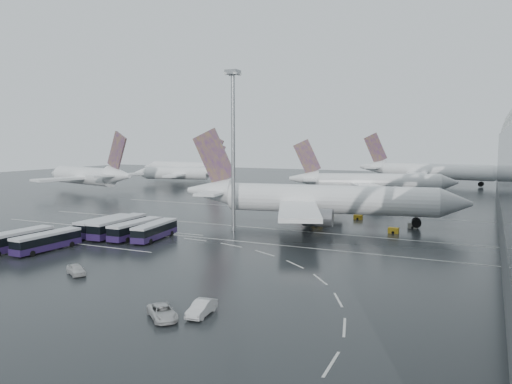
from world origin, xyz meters
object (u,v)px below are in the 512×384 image
at_px(airliner_main, 315,200).
at_px(floodlight_mast, 233,131).
at_px(jet_remote_far, 185,168).
at_px(gse_cart_belly_d, 413,226).
at_px(bus_row_near_d, 155,230).
at_px(van_curve_c, 202,308).
at_px(gse_cart_belly_c, 317,223).
at_px(jet_remote_mid, 183,173).
at_px(bus_row_near_c, 135,229).
at_px(bus_row_far_b, 47,241).
at_px(gse_cart_belly_a, 393,230).
at_px(airliner_gate_b, 370,182).
at_px(van_curve_b, 76,270).
at_px(van_curve_a, 163,312).
at_px(bus_row_near_a, 104,225).
at_px(airliner_gate_c, 428,172).
at_px(bus_row_far_a, 15,240).
at_px(jet_remote_west, 89,176).
at_px(gse_cart_belly_e, 358,217).
at_px(bus_row_near_b, 118,226).

bearing_deg(airliner_main, floodlight_mast, -137.81).
height_order(jet_remote_far, gse_cart_belly_d, jet_remote_far).
xyz_separation_m(bus_row_near_d, gse_cart_belly_d, (41.03, 31.90, -1.15)).
xyz_separation_m(van_curve_c, floodlight_mast, (-19.51, 44.11, 19.07)).
bearing_deg(airliner_main, gse_cart_belly_c, -68.34).
xyz_separation_m(bus_row_near_d, gse_cart_belly_c, (22.07, 27.09, -1.10)).
bearing_deg(jet_remote_mid, gse_cart_belly_c, 122.27).
relative_size(airliner_main, bus_row_near_c, 4.79).
relative_size(van_curve_c, floodlight_mast, 0.15).
distance_m(bus_row_far_b, gse_cart_belly_a, 62.94).
relative_size(airliner_gate_b, van_curve_b, 12.14).
height_order(bus_row_near_c, van_curve_a, bus_row_near_c).
bearing_deg(jet_remote_far, bus_row_far_b, 116.64).
height_order(bus_row_near_c, van_curve_b, bus_row_near_c).
bearing_deg(bus_row_near_a, airliner_gate_c, -17.99).
distance_m(airliner_main, airliner_gate_b, 55.76).
xyz_separation_m(airliner_gate_b, van_curve_c, (8.05, -115.07, -3.83)).
bearing_deg(van_curve_b, bus_row_far_b, 88.50).
distance_m(bus_row_far_a, gse_cart_belly_a, 67.91).
xyz_separation_m(jet_remote_west, gse_cart_belly_e, (99.95, -20.57, -4.89)).
relative_size(airliner_main, airliner_gate_c, 1.03).
bearing_deg(gse_cart_belly_a, jet_remote_west, 162.66).
relative_size(bus_row_far_a, gse_cart_belly_a, 6.70).
bearing_deg(van_curve_c, floodlight_mast, 108.00).
bearing_deg(gse_cart_belly_a, gse_cart_belly_d, 69.99).
bearing_deg(gse_cart_belly_d, airliner_gate_c, 94.72).
relative_size(bus_row_near_c, van_curve_c, 2.71).
relative_size(jet_remote_mid, van_curve_c, 8.34).
xyz_separation_m(jet_remote_mid, bus_row_near_b, (50.57, -98.47, -2.59)).
distance_m(jet_remote_far, gse_cart_belly_d, 143.29).
height_order(jet_remote_mid, gse_cart_belly_c, jet_remote_mid).
distance_m(bus_row_near_c, gse_cart_belly_e, 50.53).
relative_size(bus_row_near_a, gse_cart_belly_d, 6.82).
distance_m(bus_row_near_a, gse_cart_belly_e, 55.64).
bearing_deg(gse_cart_belly_a, bus_row_near_d, -147.29).
bearing_deg(van_curve_c, jet_remote_west, 132.43).
distance_m(gse_cart_belly_a, gse_cart_belly_d, 7.71).
xyz_separation_m(van_curve_a, gse_cart_belly_d, (15.58, 64.85, -0.18)).
xyz_separation_m(jet_remote_far, bus_row_near_c, (67.89, -120.40, -3.41)).
height_order(bus_row_near_c, floodlight_mast, floodlight_mast).
height_order(jet_remote_mid, jet_remote_far, jet_remote_far).
bearing_deg(bus_row_far_a, van_curve_a, -109.04).
xyz_separation_m(airliner_main, airliner_gate_c, (11.33, 108.99, 0.08)).
bearing_deg(airliner_gate_c, jet_remote_mid, -149.64).
distance_m(bus_row_near_b, bus_row_near_d, 8.24).
distance_m(airliner_main, jet_remote_west, 97.60).
relative_size(bus_row_near_d, gse_cart_belly_e, 6.60).
xyz_separation_m(bus_row_near_b, gse_cart_belly_d, (49.25, 32.31, -1.36)).
bearing_deg(floodlight_mast, bus_row_near_b, -140.52).
distance_m(bus_row_near_b, gse_cart_belly_a, 52.95).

